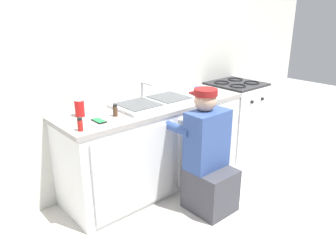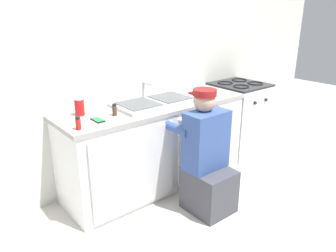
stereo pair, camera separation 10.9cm
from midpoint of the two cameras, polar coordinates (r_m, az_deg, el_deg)
The scene contains 12 objects.
ground_plane at distance 3.31m, azimuth 2.08°, elevation -11.78°, with size 12.00×12.00×0.00m, color beige.
back_wall at distance 3.36m, azimuth -5.08°, elevation 11.53°, with size 6.00×0.10×2.50m, color silver.
counter_cabinet at distance 3.32m, azimuth -1.13°, elevation -3.66°, with size 1.90×0.62×0.82m.
countertop at distance 3.17m, azimuth -1.29°, elevation 3.54°, with size 1.94×0.62×0.04m, color #9E9993.
sink_double_basin at distance 3.16m, azimuth -1.32°, elevation 4.24°, with size 0.80×0.44×0.19m.
stove_range at distance 4.16m, azimuth 12.74°, elevation 1.32°, with size 0.58×0.62×0.90m.
plumber_person at distance 2.92m, azimuth 7.87°, elevation -6.25°, with size 0.42×0.61×1.10m.
soda_cup_red at distance 2.89m, azimuth -14.12°, elevation 3.25°, with size 0.08×0.08×0.15m.
spice_bottle_pepper at distance 2.83m, azimuth -8.21°, elevation 2.80°, with size 0.04×0.04×0.10m.
spice_bottle_red at distance 2.56m, azimuth -14.20°, elevation 0.46°, with size 0.04×0.04×0.10m.
cell_phone at distance 2.74m, azimuth -11.03°, elevation 1.04°, with size 0.07×0.14×0.01m.
coffee_mug at distance 3.47m, azimuth 6.50°, elevation 6.03°, with size 0.13×0.08×0.09m.
Camera 2 is at (-1.82, -2.14, 1.75)m, focal length 35.00 mm.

